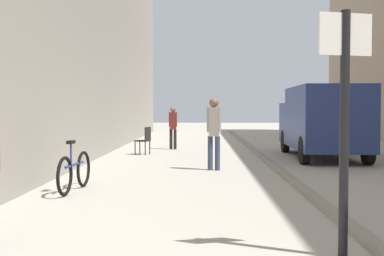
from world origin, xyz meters
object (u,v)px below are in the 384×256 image
Objects in this scene: street_sign_post at (344,112)px; delivery_van at (322,120)px; pedestrian_far_crossing at (173,125)px; bicycle_leaning at (75,171)px; pedestrian_main_foreground at (214,128)px; cafe_chair_near_window at (145,139)px.

delivery_van is at bearing -117.07° from street_sign_post.
delivery_van reaches higher than pedestrian_far_crossing.
delivery_van is at bearing 50.38° from bicycle_leaning.
delivery_van is (3.51, 3.14, 0.15)m from pedestrian_main_foreground.
pedestrian_main_foreground is at bearing -133.96° from cafe_chair_near_window.
pedestrian_main_foreground is at bearing 54.58° from bicycle_leaning.
delivery_van is 5.88m from cafe_chair_near_window.
pedestrian_main_foreground is at bearing -95.29° from street_sign_post.
bicycle_leaning is at bearing -166.10° from cafe_chair_near_window.
pedestrian_far_crossing is 1.74× the size of cafe_chair_near_window.
pedestrian_far_crossing is at bearing -3.34° from cafe_chair_near_window.
pedestrian_far_crossing is 9.66m from bicycle_leaning.
bicycle_leaning is at bearing -123.38° from pedestrian_main_foreground.
street_sign_post is (1.18, -7.29, 0.48)m from pedestrian_main_foreground.
pedestrian_far_crossing reaches higher than cafe_chair_near_window.
delivery_van reaches higher than pedestrian_main_foreground.
street_sign_post is at bearing -68.45° from pedestrian_far_crossing.
pedestrian_main_foreground is 4.75m from cafe_chair_near_window.
street_sign_post is 5.75m from bicycle_leaning.
pedestrian_far_crossing is 0.30× the size of delivery_van.
cafe_chair_near_window is (-5.75, 1.01, -0.67)m from delivery_van.
street_sign_post reaches higher than pedestrian_far_crossing.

